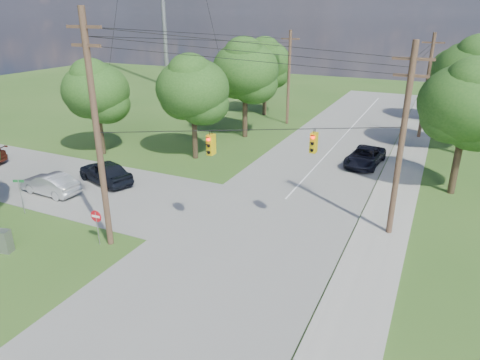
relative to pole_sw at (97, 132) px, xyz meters
The scene contains 22 objects.
ground 7.75m from the pole_sw, ahead, with size 140.00×140.00×0.00m, color #2D531B.
main_road 10.16m from the pole_sw, 34.88° to the left, with size 10.00×100.00×0.03m, color gray.
sidewalk_east 15.37m from the pole_sw, 19.08° to the left, with size 2.60×100.00×0.12m, color #9C9A92.
pole_sw is the anchor object (origin of this frame).
pole_ne 15.51m from the pole_sw, 29.38° to the left, with size 2.00×0.32×10.50m.
pole_north_e 32.55m from the pole_sw, 65.48° to the left, with size 2.00×0.32×10.00m.
pole_north_w 29.62m from the pole_sw, 90.77° to the left, with size 2.00×0.32×10.00m.
power_lines 13.04m from the pole_sw, 61.30° to the left, with size 13.93×29.62×4.93m.
traffic_signals 8.24m from the pole_sw, 29.38° to the left, with size 4.91×3.27×1.05m.
tree_w_near 14.99m from the pole_sw, 103.11° to the left, with size 6.00×6.00×8.40m.
tree_w_mid 22.73m from the pole_sw, 96.06° to the left, with size 6.40×6.40×9.22m.
tree_w_far 32.90m from the pole_sw, 97.69° to the left, with size 6.00×6.00×8.73m.
tree_e_near 22.78m from the pole_sw, 43.22° to the left, with size 6.20×6.20×8.81m.
tree_e_mid 30.79m from the pole_sw, 56.26° to the left, with size 6.60×6.60×9.64m.
tree_e_far 40.90m from the pole_sw, 66.82° to the left, with size 5.80×5.80×8.32m.
tree_cross_n 16.64m from the pole_sw, 133.29° to the left, with size 5.60×5.60×7.91m.
car_cross_dark 10.69m from the pole_sw, 133.01° to the left, with size 2.01×4.99×1.70m, color black.
car_cross_silver 10.57m from the pole_sw, 156.95° to the left, with size 1.54×4.41×1.45m, color #ABAEB2.
car_main_north 22.09m from the pole_sw, 61.84° to the left, with size 2.40×5.20×1.45m, color black.
control_cabinet 7.72m from the pole_sw, 145.06° to the right, with size 0.70×0.50×1.26m, color gray.
do_not_enter_sign 4.77m from the pole_sw, 144.83° to the right, with size 0.67×0.10×2.02m.
street_name_sign 8.81m from the pole_sw, behind, with size 0.64×0.29×2.26m.
Camera 1 is at (10.48, -14.98, 11.70)m, focal length 32.00 mm.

